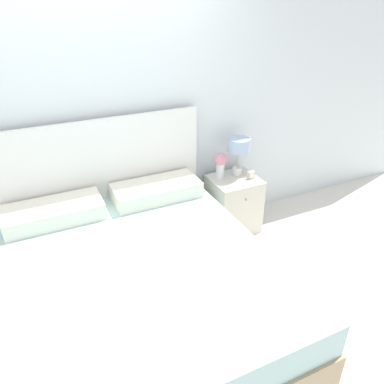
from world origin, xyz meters
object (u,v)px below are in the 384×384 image
Objects in this scene: table_lamp at (239,148)px; alarm_clock at (251,175)px; flower_vase at (221,163)px; bed at (137,284)px; nightstand at (233,204)px.

table_lamp is 5.23× the size of alarm_clock.
table_lamp is 0.23m from flower_vase.
table_lamp is at bearing 31.47° from bed.
nightstand is 2.18× the size of flower_vase.
bed reaches higher than alarm_clock.
table_lamp is (1.34, 0.82, 0.55)m from bed.
bed reaches higher than flower_vase.
alarm_clock is (0.08, -0.14, -0.25)m from table_lamp.
table_lamp reaches higher than nightstand.
flower_vase is 3.57× the size of alarm_clock.
flower_vase is at bearing 178.25° from table_lamp.
nightstand is 7.79× the size of alarm_clock.
flower_vase is at bearing 35.76° from bed.
flower_vase reaches higher than alarm_clock.
table_lamp is (0.07, 0.07, 0.58)m from nightstand.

